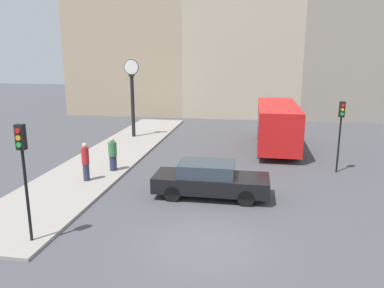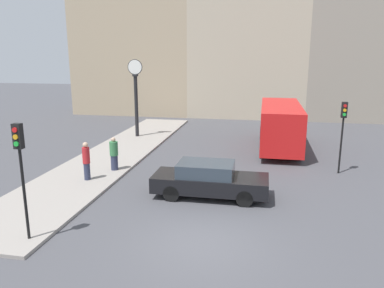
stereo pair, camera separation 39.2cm
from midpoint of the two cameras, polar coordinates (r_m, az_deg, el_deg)
ground_plane at (r=12.17m, az=2.47°, el=-14.79°), size 120.00×120.00×0.00m
sidewalk_corner at (r=22.66m, az=-10.86°, el=-1.37°), size 3.80×23.40×0.12m
building_row at (r=36.55m, az=9.03°, el=18.94°), size 33.66×5.00×19.04m
sedan_car at (r=15.51m, az=3.35°, el=-5.45°), size 4.72×1.77×1.46m
bus_distant at (r=23.96m, az=13.76°, el=3.01°), size 2.38×7.75×2.76m
traffic_light_near at (r=12.22m, az=-23.87°, el=-1.93°), size 0.26×0.24×3.68m
traffic_light_far at (r=19.60m, az=22.57°, el=3.02°), size 0.26×0.24×3.56m
street_clock at (r=26.47m, az=-8.12°, el=7.36°), size 1.04×0.32×5.34m
pedestrian_green_hoodie at (r=19.01m, az=-11.23°, el=-1.50°), size 0.41×0.41×1.66m
pedestrian_red_top at (r=17.77m, az=-15.19°, el=-2.48°), size 0.33×0.33×1.78m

